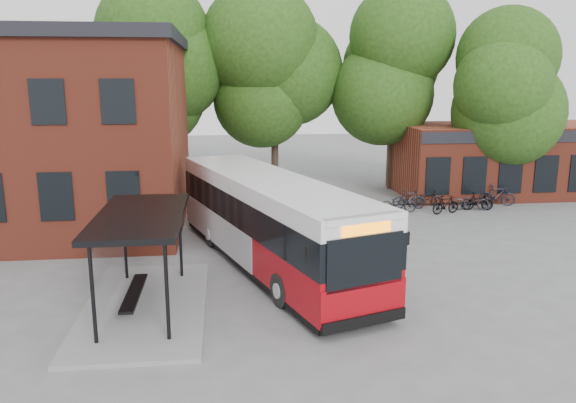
{
  "coord_description": "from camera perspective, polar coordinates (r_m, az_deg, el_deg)",
  "views": [
    {
      "loc": [
        -2.11,
        -16.81,
        6.63
      ],
      "look_at": [
        0.3,
        3.98,
        2.0
      ],
      "focal_mm": 35.0,
      "sensor_mm": 36.0,
      "label": 1
    }
  ],
  "objects": [
    {
      "name": "city_bus",
      "position": [
        19.97,
        -1.95,
        -2.1
      ],
      "size": [
        6.59,
        12.84,
        3.21
      ],
      "primitive_type": null,
      "rotation": [
        0.0,
        0.0,
        0.33
      ],
      "color": "#99070F",
      "rests_on": "ground"
    },
    {
      "name": "bus_shelter",
      "position": [
        16.81,
        -14.53,
        -5.89
      ],
      "size": [
        3.6,
        7.0,
        2.9
      ],
      "primitive_type": null,
      "color": "black",
      "rests_on": "ground"
    },
    {
      "name": "bicycle_7",
      "position": [
        31.65,
        20.5,
        0.6
      ],
      "size": [
        1.91,
        1.04,
        1.11
      ],
      "primitive_type": "imported",
      "rotation": [
        0.0,
        0.0,
        1.27
      ],
      "color": "black",
      "rests_on": "ground"
    },
    {
      "name": "bicycle_3",
      "position": [
        28.9,
        15.72,
        -0.32
      ],
      "size": [
        1.6,
        0.84,
        0.93
      ],
      "primitive_type": "imported",
      "rotation": [
        0.0,
        0.0,
        1.85
      ],
      "color": "black",
      "rests_on": "ground"
    },
    {
      "name": "tree_1",
      "position": [
        33.98,
        -1.37,
        10.06
      ],
      "size": [
        7.92,
        7.92,
        10.4
      ],
      "primitive_type": null,
      "color": "#1E3E10",
      "rests_on": "ground"
    },
    {
      "name": "bicycle_4",
      "position": [
        30.06,
        18.11,
        0.03
      ],
      "size": [
        1.88,
        0.9,
        0.95
      ],
      "primitive_type": "imported",
      "rotation": [
        0.0,
        0.0,
        1.42
      ],
      "color": "#22222A",
      "rests_on": "ground"
    },
    {
      "name": "bike_rail",
      "position": [
        29.83,
        16.01,
        -0.49
      ],
      "size": [
        5.2,
        0.1,
        0.38
      ],
      "primitive_type": null,
      "color": "black",
      "rests_on": "ground"
    },
    {
      "name": "bicycle_2",
      "position": [
        30.29,
        13.9,
        0.32
      ],
      "size": [
        1.72,
        0.63,
        0.89
      ],
      "primitive_type": "imported",
      "rotation": [
        0.0,
        0.0,
        1.59
      ],
      "color": "black",
      "rests_on": "ground"
    },
    {
      "name": "bicycle_0",
      "position": [
        28.64,
        11.14,
        -0.18
      ],
      "size": [
        1.84,
        0.72,
        0.95
      ],
      "primitive_type": "imported",
      "rotation": [
        0.0,
        0.0,
        1.52
      ],
      "color": "black",
      "rests_on": "ground"
    },
    {
      "name": "tree_2",
      "position": [
        34.35,
        10.69,
        10.37
      ],
      "size": [
        7.92,
        7.92,
        11.0
      ],
      "primitive_type": null,
      "color": "#1E3E10",
      "rests_on": "ground"
    },
    {
      "name": "tree_0",
      "position": [
        33.06,
        -13.58,
        10.17
      ],
      "size": [
        7.92,
        7.92,
        11.0
      ],
      "primitive_type": null,
      "color": "#1E3E10",
      "rests_on": "ground"
    },
    {
      "name": "ground",
      "position": [
        18.19,
        0.51,
        -8.9
      ],
      "size": [
        100.0,
        100.0,
        0.0
      ],
      "primitive_type": "plane",
      "color": "slate"
    },
    {
      "name": "tree_3",
      "position": [
        32.59,
        21.25,
        8.14
      ],
      "size": [
        7.04,
        7.04,
        9.28
      ],
      "primitive_type": null,
      "color": "#1E3E10",
      "rests_on": "ground"
    },
    {
      "name": "bicycle_1",
      "position": [
        29.5,
        12.18,
        0.23
      ],
      "size": [
        1.75,
        0.56,
        1.04
      ],
      "primitive_type": "imported",
      "rotation": [
        0.0,
        0.0,
        1.53
      ],
      "color": "black",
      "rests_on": "ground"
    },
    {
      "name": "shop_row",
      "position": [
        35.54,
        22.3,
        4.06
      ],
      "size": [
        14.0,
        6.2,
        4.0
      ],
      "primitive_type": null,
      "color": "maroon",
      "rests_on": "ground"
    },
    {
      "name": "bicycle_5",
      "position": [
        30.15,
        18.73,
        0.01
      ],
      "size": [
        1.61,
        0.74,
        0.93
      ],
      "primitive_type": "imported",
      "rotation": [
        0.0,
        0.0,
        1.37
      ],
      "color": "black",
      "rests_on": "ground"
    },
    {
      "name": "bicycle_6",
      "position": [
        30.34,
        18.6,
        0.05
      ],
      "size": [
        1.69,
        0.6,
        0.88
      ],
      "primitive_type": "imported",
      "rotation": [
        0.0,
        0.0,
        1.58
      ],
      "color": "black",
      "rests_on": "ground"
    }
  ]
}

